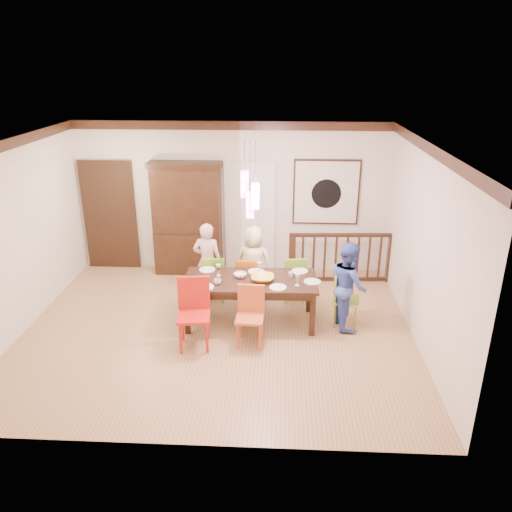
{
  "coord_description": "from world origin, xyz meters",
  "views": [
    {
      "loc": [
        0.95,
        -6.78,
        3.96
      ],
      "look_at": [
        0.58,
        0.43,
        1.09
      ],
      "focal_mm": 35.0,
      "sensor_mm": 36.0,
      "label": 1
    }
  ],
  "objects_px": {
    "person_far_left": "(208,261)",
    "person_far_mid": "(254,263)",
    "chair_far_left": "(214,274)",
    "dining_table": "(250,284)",
    "chair_end_right": "(347,295)",
    "china_hutch": "(187,218)",
    "person_end_right": "(348,285)",
    "balustrade": "(341,257)"
  },
  "relations": [
    {
      "from": "dining_table",
      "to": "person_far_mid",
      "type": "bearing_deg",
      "value": 88.82
    },
    {
      "from": "person_far_left",
      "to": "china_hutch",
      "type": "bearing_deg",
      "value": -57.73
    },
    {
      "from": "chair_end_right",
      "to": "balustrade",
      "type": "relative_size",
      "value": 0.44
    },
    {
      "from": "chair_end_right",
      "to": "balustrade",
      "type": "height_order",
      "value": "balustrade"
    },
    {
      "from": "dining_table",
      "to": "person_end_right",
      "type": "xyz_separation_m",
      "value": [
        1.52,
        -0.02,
        0.03
      ]
    },
    {
      "from": "china_hutch",
      "to": "person_far_mid",
      "type": "height_order",
      "value": "china_hutch"
    },
    {
      "from": "balustrade",
      "to": "person_far_mid",
      "type": "height_order",
      "value": "person_far_mid"
    },
    {
      "from": "person_far_left",
      "to": "person_far_mid",
      "type": "relative_size",
      "value": 1.04
    },
    {
      "from": "chair_far_left",
      "to": "person_far_left",
      "type": "height_order",
      "value": "person_far_left"
    },
    {
      "from": "balustrade",
      "to": "person_far_mid",
      "type": "relative_size",
      "value": 1.48
    },
    {
      "from": "dining_table",
      "to": "balustrade",
      "type": "xyz_separation_m",
      "value": [
        1.6,
        1.66,
        -0.17
      ]
    },
    {
      "from": "person_far_mid",
      "to": "dining_table",
      "type": "bearing_deg",
      "value": 103.71
    },
    {
      "from": "chair_end_right",
      "to": "person_far_mid",
      "type": "relative_size",
      "value": 0.66
    },
    {
      "from": "person_end_right",
      "to": "person_far_mid",
      "type": "bearing_deg",
      "value": 47.81
    },
    {
      "from": "chair_far_left",
      "to": "chair_end_right",
      "type": "distance_m",
      "value": 2.31
    },
    {
      "from": "chair_far_left",
      "to": "balustrade",
      "type": "height_order",
      "value": "balustrade"
    },
    {
      "from": "china_hutch",
      "to": "person_far_left",
      "type": "height_order",
      "value": "china_hutch"
    },
    {
      "from": "chair_end_right",
      "to": "person_far_mid",
      "type": "height_order",
      "value": "person_far_mid"
    },
    {
      "from": "dining_table",
      "to": "person_end_right",
      "type": "bearing_deg",
      "value": -2.16
    },
    {
      "from": "dining_table",
      "to": "person_far_mid",
      "type": "height_order",
      "value": "person_far_mid"
    },
    {
      "from": "person_far_left",
      "to": "person_far_mid",
      "type": "xyz_separation_m",
      "value": [
        0.79,
        0.04,
        -0.03
      ]
    },
    {
      "from": "chair_far_left",
      "to": "person_far_left",
      "type": "bearing_deg",
      "value": -35.73
    },
    {
      "from": "china_hutch",
      "to": "balustrade",
      "type": "height_order",
      "value": "china_hutch"
    },
    {
      "from": "person_far_mid",
      "to": "person_end_right",
      "type": "bearing_deg",
      "value": 163.24
    },
    {
      "from": "balustrade",
      "to": "person_far_left",
      "type": "distance_m",
      "value": 2.54
    },
    {
      "from": "chair_far_left",
      "to": "china_hutch",
      "type": "relative_size",
      "value": 0.39
    },
    {
      "from": "china_hutch",
      "to": "person_far_mid",
      "type": "distance_m",
      "value": 1.81
    },
    {
      "from": "chair_far_left",
      "to": "person_far_left",
      "type": "relative_size",
      "value": 0.61
    },
    {
      "from": "chair_far_left",
      "to": "dining_table",
      "type": "bearing_deg",
      "value": 129.6
    },
    {
      "from": "dining_table",
      "to": "person_far_left",
      "type": "relative_size",
      "value": 1.51
    },
    {
      "from": "dining_table",
      "to": "china_hutch",
      "type": "distance_m",
      "value": 2.45
    },
    {
      "from": "dining_table",
      "to": "china_hutch",
      "type": "relative_size",
      "value": 0.96
    },
    {
      "from": "chair_far_left",
      "to": "person_far_left",
      "type": "xyz_separation_m",
      "value": [
        -0.12,
        0.08,
        0.21
      ]
    },
    {
      "from": "person_far_left",
      "to": "person_far_mid",
      "type": "height_order",
      "value": "person_far_left"
    },
    {
      "from": "chair_end_right",
      "to": "china_hutch",
      "type": "height_order",
      "value": "china_hutch"
    },
    {
      "from": "chair_far_left",
      "to": "chair_end_right",
      "type": "relative_size",
      "value": 0.97
    },
    {
      "from": "dining_table",
      "to": "person_end_right",
      "type": "distance_m",
      "value": 1.52
    },
    {
      "from": "chair_end_right",
      "to": "balustrade",
      "type": "xyz_separation_m",
      "value": [
        0.09,
        1.64,
        -0.0
      ]
    },
    {
      "from": "chair_end_right",
      "to": "china_hutch",
      "type": "relative_size",
      "value": 0.4
    },
    {
      "from": "dining_table",
      "to": "chair_far_left",
      "type": "height_order",
      "value": "chair_far_left"
    },
    {
      "from": "chair_end_right",
      "to": "person_end_right",
      "type": "xyz_separation_m",
      "value": [
        0.01,
        -0.04,
        0.19
      ]
    },
    {
      "from": "chair_far_left",
      "to": "person_far_left",
      "type": "distance_m",
      "value": 0.25
    }
  ]
}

